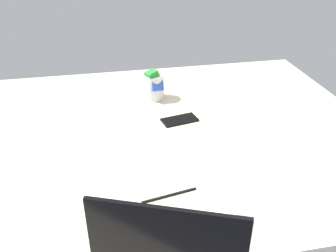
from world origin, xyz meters
The scene contains 5 objects.
bed_mattress centered at (0.00, 0.00, 9.00)cm, with size 180.00×140.00×18.00cm, color beige.
laptop centered at (-0.30, 51.71, 22.41)cm, with size 39.18×33.61×23.00cm.
snack_cup centered at (-10.31, -35.39, 24.06)cm, with size 9.02×11.41×13.76cm.
cell_phone centered at (-16.83, -13.28, 18.40)cm, with size 6.80×14.00×0.80cm, color black.
charger_cable centered at (-3.99, 29.92, 18.30)cm, with size 17.00×0.60×0.60cm, color black.
Camera 1 is at (12.60, 111.65, 89.99)cm, focal length 39.87 mm.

